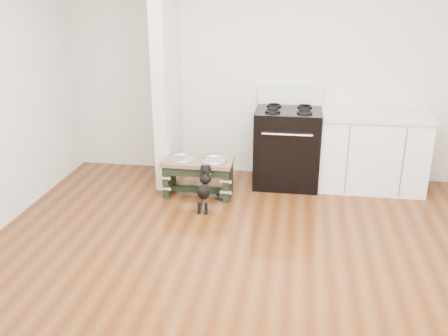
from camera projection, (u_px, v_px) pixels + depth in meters
The scene contains 8 objects.
ground at pixel (245, 279), 4.13m from camera, with size 5.00×5.00×0.00m, color #4C240D.
room_shell at pixel (249, 84), 3.56m from camera, with size 5.00×5.00×5.00m.
partition_wall at pixel (167, 70), 5.77m from camera, with size 0.15×0.80×2.70m, color silver.
oven_range at pixel (287, 146), 5.93m from camera, with size 0.76×0.69×1.14m.
cabinet_run at pixel (372, 151), 5.81m from camera, with size 1.24×0.64×0.91m.
dog_feeder at pixel (198, 170), 5.65m from camera, with size 0.78×0.42×0.45m.
puppy at pixel (204, 186), 5.31m from camera, with size 0.14×0.40×0.48m.
floor_bowl at pixel (224, 197), 5.64m from camera, with size 0.20×0.20×0.05m.
Camera 1 is at (0.37, -3.53, 2.31)m, focal length 40.00 mm.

